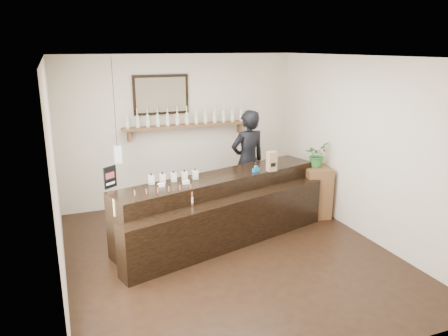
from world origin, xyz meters
name	(u,v)px	position (x,y,z in m)	size (l,w,h in m)	color
ground	(229,254)	(0.00, 0.00, 0.00)	(5.00, 5.00, 0.00)	black
room_shell	(230,140)	(0.00, 0.00, 1.70)	(5.00, 5.00, 5.00)	beige
back_wall_decor	(174,113)	(-0.14, 2.37, 1.75)	(2.66, 0.96, 1.69)	brown
counter	(223,210)	(0.12, 0.57, 0.47)	(3.59, 1.89, 1.16)	black
promo_sign	(110,177)	(-1.54, 0.70, 1.15)	(0.19, 0.15, 0.31)	black
paper_bag	(272,161)	(0.99, 0.64, 1.15)	(0.16, 0.12, 0.32)	olive
tape_dispenser	(256,169)	(0.73, 0.68, 1.03)	(0.14, 0.08, 0.11)	#165F9E
side_cabinet	(314,191)	(2.00, 0.90, 0.45)	(0.55, 0.69, 0.89)	brown
potted_plant	(316,155)	(2.00, 0.90, 1.11)	(0.39, 0.34, 0.43)	#2D702D
shopkeeper	(248,155)	(0.98, 1.55, 1.05)	(0.77, 0.50, 2.10)	black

